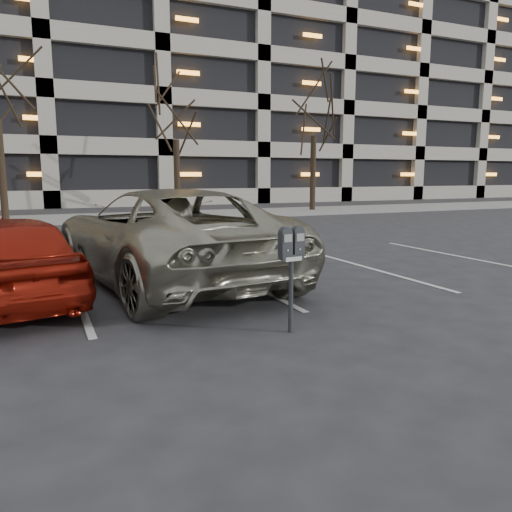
{
  "coord_description": "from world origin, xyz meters",
  "views": [
    {
      "loc": [
        -1.91,
        -6.07,
        1.87
      ],
      "look_at": [
        0.05,
        -1.65,
        1.08
      ],
      "focal_mm": 35.0,
      "sensor_mm": 36.0,
      "label": 1
    }
  ],
  "objects_px": {
    "parking_meter": "(291,253)",
    "tree_c": "(175,91)",
    "tree_d": "(314,88)",
    "suv_silver": "(167,236)",
    "car_red": "(8,258)"
  },
  "relations": [
    {
      "from": "tree_c",
      "to": "tree_d",
      "type": "bearing_deg",
      "value": 0.0
    },
    {
      "from": "parking_meter",
      "to": "suv_silver",
      "type": "height_order",
      "value": "suv_silver"
    },
    {
      "from": "parking_meter",
      "to": "tree_c",
      "type": "bearing_deg",
      "value": 73.96
    },
    {
      "from": "suv_silver",
      "to": "car_red",
      "type": "xyz_separation_m",
      "value": [
        -2.49,
        -0.51,
        -0.15
      ]
    },
    {
      "from": "tree_d",
      "to": "parking_meter",
      "type": "distance_m",
      "value": 20.45
    },
    {
      "from": "tree_c",
      "to": "tree_d",
      "type": "relative_size",
      "value": 0.9
    },
    {
      "from": "tree_d",
      "to": "suv_silver",
      "type": "relative_size",
      "value": 1.35
    },
    {
      "from": "tree_d",
      "to": "suv_silver",
      "type": "xyz_separation_m",
      "value": [
        -10.84,
        -13.54,
        -5.24
      ]
    },
    {
      "from": "tree_c",
      "to": "suv_silver",
      "type": "height_order",
      "value": "tree_c"
    },
    {
      "from": "parking_meter",
      "to": "car_red",
      "type": "bearing_deg",
      "value": 131.56
    },
    {
      "from": "car_red",
      "to": "tree_c",
      "type": "bearing_deg",
      "value": -125.66
    },
    {
      "from": "tree_d",
      "to": "parking_meter",
      "type": "relative_size",
      "value": 6.7
    },
    {
      "from": "tree_c",
      "to": "tree_d",
      "type": "xyz_separation_m",
      "value": [
        7.0,
        0.0,
        0.59
      ]
    },
    {
      "from": "tree_d",
      "to": "parking_meter",
      "type": "xyz_separation_m",
      "value": [
        -10.2,
        -16.97,
        -5.1
      ]
    },
    {
      "from": "tree_c",
      "to": "parking_meter",
      "type": "bearing_deg",
      "value": -100.67
    }
  ]
}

